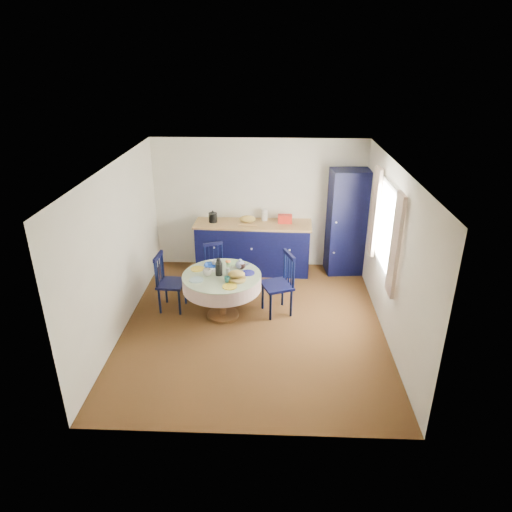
# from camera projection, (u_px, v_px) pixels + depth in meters

# --- Properties ---
(floor) EXTENTS (4.50, 4.50, 0.00)m
(floor) POSITION_uv_depth(u_px,v_px,m) (254.00, 324.00, 7.17)
(floor) COLOR black
(floor) RESTS_ON ground
(ceiling) EXTENTS (4.50, 4.50, 0.00)m
(ceiling) POSITION_uv_depth(u_px,v_px,m) (253.00, 167.00, 6.14)
(ceiling) COLOR white
(ceiling) RESTS_ON wall_back
(wall_back) EXTENTS (4.00, 0.02, 2.50)m
(wall_back) POSITION_uv_depth(u_px,v_px,m) (259.00, 204.00, 8.70)
(wall_back) COLOR silver
(wall_back) RESTS_ON floor
(wall_left) EXTENTS (0.02, 4.50, 2.50)m
(wall_left) POSITION_uv_depth(u_px,v_px,m) (118.00, 249.00, 6.73)
(wall_left) COLOR silver
(wall_left) RESTS_ON floor
(wall_right) EXTENTS (0.02, 4.50, 2.50)m
(wall_right) POSITION_uv_depth(u_px,v_px,m) (392.00, 254.00, 6.58)
(wall_right) COLOR silver
(wall_right) RESTS_ON floor
(window) EXTENTS (0.10, 1.74, 1.45)m
(window) POSITION_uv_depth(u_px,v_px,m) (386.00, 229.00, 6.74)
(window) COLOR white
(window) RESTS_ON wall_right
(kitchen_counter) EXTENTS (2.22, 0.77, 1.22)m
(kitchen_counter) POSITION_uv_depth(u_px,v_px,m) (253.00, 246.00, 8.75)
(kitchen_counter) COLOR black
(kitchen_counter) RESTS_ON floor
(pantry_cabinet) EXTENTS (0.75, 0.57, 2.00)m
(pantry_cabinet) POSITION_uv_depth(u_px,v_px,m) (347.00, 222.00, 8.52)
(pantry_cabinet) COLOR black
(pantry_cabinet) RESTS_ON floor
(dining_table) EXTENTS (1.23, 1.23, 1.03)m
(dining_table) POSITION_uv_depth(u_px,v_px,m) (222.00, 282.00, 7.14)
(dining_table) COLOR #4F3716
(dining_table) RESTS_ON floor
(chair_left) EXTENTS (0.45, 0.47, 0.97)m
(chair_left) POSITION_uv_depth(u_px,v_px,m) (169.00, 282.00, 7.42)
(chair_left) COLOR black
(chair_left) RESTS_ON floor
(chair_far) EXTENTS (0.50, 0.49, 0.87)m
(chair_far) POSITION_uv_depth(u_px,v_px,m) (216.00, 267.00, 8.04)
(chair_far) COLOR black
(chair_far) RESTS_ON floor
(chair_right) EXTENTS (0.58, 0.59, 1.03)m
(chair_right) POSITION_uv_depth(u_px,v_px,m) (280.00, 283.00, 7.31)
(chair_right) COLOR black
(chair_right) RESTS_ON floor
(mug_a) EXTENTS (0.14, 0.14, 0.11)m
(mug_a) POSITION_uv_depth(u_px,v_px,m) (207.00, 272.00, 7.05)
(mug_a) COLOR silver
(mug_a) RESTS_ON dining_table
(mug_b) EXTENTS (0.09, 0.09, 0.09)m
(mug_b) POSITION_uv_depth(u_px,v_px,m) (227.00, 279.00, 6.86)
(mug_b) COLOR #2C6A6F
(mug_b) RESTS_ON dining_table
(mug_c) EXTENTS (0.13, 0.13, 0.10)m
(mug_c) POSITION_uv_depth(u_px,v_px,m) (242.00, 266.00, 7.27)
(mug_c) COLOR black
(mug_c) RESTS_ON dining_table
(mug_d) EXTENTS (0.09, 0.09, 0.08)m
(mug_d) POSITION_uv_depth(u_px,v_px,m) (214.00, 263.00, 7.40)
(mug_d) COLOR silver
(mug_d) RESTS_ON dining_table
(cobalt_bowl) EXTENTS (0.23, 0.23, 0.06)m
(cobalt_bowl) POSITION_uv_depth(u_px,v_px,m) (211.00, 266.00, 7.32)
(cobalt_bowl) COLOR navy
(cobalt_bowl) RESTS_ON dining_table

